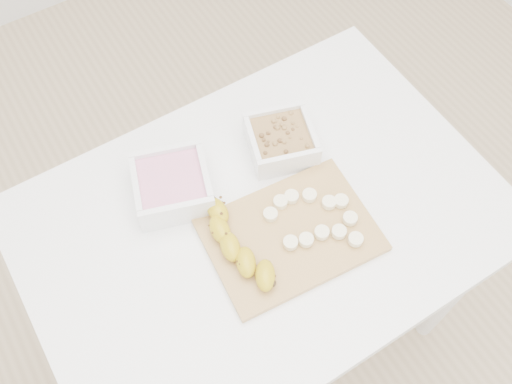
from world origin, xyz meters
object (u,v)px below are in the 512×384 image
table (263,236)px  cutting_board (290,235)px  bowl_yogurt (172,185)px  banana (239,246)px  bowl_granola (281,140)px

table → cutting_board: (0.02, -0.07, 0.10)m
bowl_yogurt → banana: (0.05, -0.19, -0.00)m
table → bowl_granola: bowl_granola is taller
banana → bowl_yogurt: bearing=112.8°
bowl_granola → banana: (-0.21, -0.17, 0.00)m
banana → bowl_granola: bearing=47.9°
bowl_granola → banana: size_ratio=0.78×
table → banana: (-0.09, -0.04, 0.13)m
table → bowl_yogurt: (-0.13, 0.15, 0.13)m
table → bowl_yogurt: bearing=132.1°
bowl_yogurt → bowl_granola: 0.26m
bowl_yogurt → bowl_granola: size_ratio=1.11×
bowl_granola → cutting_board: 0.22m
table → bowl_granola: 0.22m
bowl_yogurt → table: bearing=-47.9°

